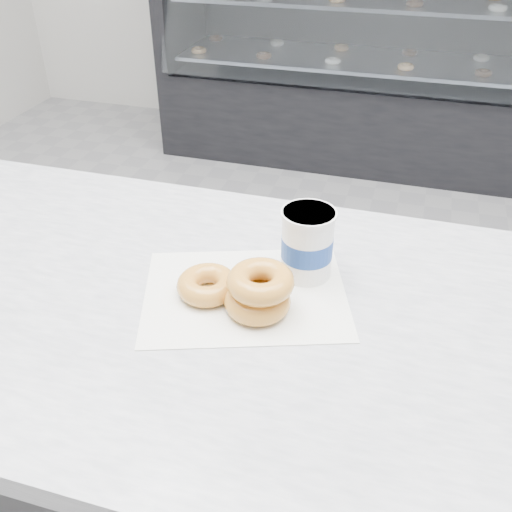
% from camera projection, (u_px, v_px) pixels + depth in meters
% --- Properties ---
extents(ground, '(5.00, 5.00, 0.00)m').
position_uv_depth(ground, '(277.00, 401.00, 1.94)').
color(ground, '#979799').
rests_on(ground, ground).
extents(counter, '(3.06, 0.76, 0.90)m').
position_uv_depth(counter, '(210.00, 465.00, 1.21)').
color(counter, '#333335').
rests_on(counter, ground).
extents(display_case, '(2.40, 0.74, 1.25)m').
position_uv_depth(display_case, '(370.00, 75.00, 3.34)').
color(display_case, black).
rests_on(display_case, ground).
extents(wax_paper, '(0.41, 0.36, 0.00)m').
position_uv_depth(wax_paper, '(245.00, 294.00, 0.97)').
color(wax_paper, silver).
rests_on(wax_paper, counter).
extents(donut_single, '(0.12, 0.12, 0.04)m').
position_uv_depth(donut_single, '(207.00, 285.00, 0.95)').
color(donut_single, gold).
rests_on(donut_single, wax_paper).
extents(donut_stack, '(0.15, 0.15, 0.08)m').
position_uv_depth(donut_stack, '(259.00, 291.00, 0.91)').
color(donut_stack, gold).
rests_on(donut_stack, wax_paper).
extents(coffee_cup, '(0.11, 0.11, 0.13)m').
position_uv_depth(coffee_cup, '(307.00, 243.00, 0.98)').
color(coffee_cup, white).
rests_on(coffee_cup, counter).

